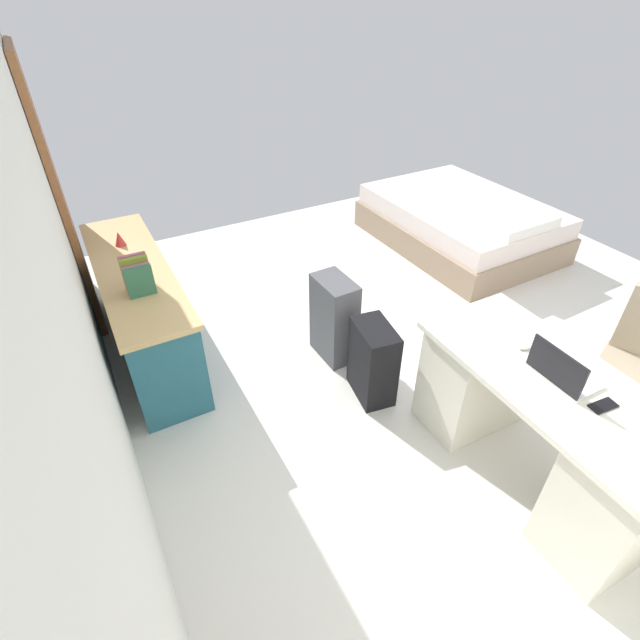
% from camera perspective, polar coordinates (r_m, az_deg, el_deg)
% --- Properties ---
extents(ground_plane, '(5.66, 5.66, 0.00)m').
position_cam_1_polar(ground_plane, '(3.87, 11.94, -2.99)').
color(ground_plane, silver).
extents(wall_back, '(4.66, 0.10, 2.51)m').
position_cam_1_polar(wall_back, '(2.47, -28.53, 3.81)').
color(wall_back, silver).
rests_on(wall_back, ground_plane).
extents(door_wooden, '(0.88, 0.05, 2.04)m').
position_cam_1_polar(door_wooden, '(4.20, -28.64, 12.73)').
color(door_wooden, brown).
rests_on(door_wooden, ground_plane).
extents(desk, '(1.45, 0.69, 0.75)m').
position_cam_1_polar(desk, '(2.93, 24.67, -11.52)').
color(desk, silver).
rests_on(desk, ground_plane).
extents(office_chair, '(0.59, 0.59, 0.94)m').
position_cam_1_polar(office_chair, '(3.47, 33.72, -5.86)').
color(office_chair, black).
rests_on(office_chair, ground_plane).
extents(credenza, '(1.80, 0.48, 0.73)m').
position_cam_1_polar(credenza, '(3.79, -20.46, 1.21)').
color(credenza, '#235B6B').
rests_on(credenza, ground_plane).
extents(bed, '(1.92, 1.43, 0.58)m').
position_cam_1_polar(bed, '(5.36, 16.46, 11.11)').
color(bed, gray).
rests_on(bed, ground_plane).
extents(suitcase_black, '(0.39, 0.28, 0.57)m').
position_cam_1_polar(suitcase_black, '(3.23, 6.33, -4.99)').
color(suitcase_black, black).
rests_on(suitcase_black, ground_plane).
extents(suitcase_spare_grey, '(0.37, 0.23, 0.66)m').
position_cam_1_polar(suitcase_spare_grey, '(3.52, 1.70, 0.13)').
color(suitcase_spare_grey, '#4C4C51').
rests_on(suitcase_spare_grey, ground_plane).
extents(laptop, '(0.31, 0.23, 0.21)m').
position_cam_1_polar(laptop, '(2.67, 26.93, -5.55)').
color(laptop, silver).
rests_on(laptop, desk).
extents(computer_mouse, '(0.06, 0.10, 0.03)m').
position_cam_1_polar(computer_mouse, '(2.82, 23.37, -2.79)').
color(computer_mouse, white).
rests_on(computer_mouse, desk).
extents(cell_phone_near_laptop, '(0.08, 0.14, 0.01)m').
position_cam_1_polar(cell_phone_near_laptop, '(2.64, 30.78, -8.80)').
color(cell_phone_near_laptop, black).
rests_on(cell_phone_near_laptop, desk).
extents(book_row, '(0.15, 0.17, 0.24)m').
position_cam_1_polar(book_row, '(3.25, -20.97, 4.91)').
color(book_row, '#2E6246').
rests_on(book_row, credenza).
extents(figurine_small, '(0.08, 0.08, 0.11)m').
position_cam_1_polar(figurine_small, '(3.92, -22.89, 8.95)').
color(figurine_small, red).
rests_on(figurine_small, credenza).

